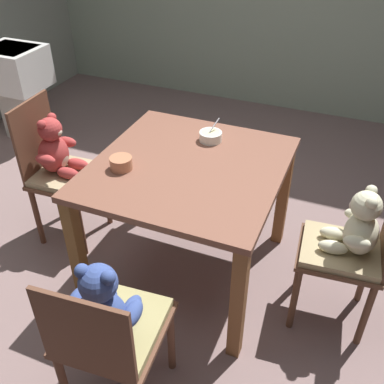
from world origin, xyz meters
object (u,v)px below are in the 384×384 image
at_px(teddy_chair_near_front, 107,320).
at_px(porridge_bowl_terracotta_near_left, 121,163).
at_px(dining_table, 188,183).
at_px(teddy_chair_near_right, 353,240).
at_px(porridge_bowl_white_far_center, 211,136).
at_px(teddy_chair_near_left, 58,161).
at_px(sink_basin, 17,80).

distance_m(teddy_chair_near_front, porridge_bowl_terracotta_near_left, 0.83).
xyz_separation_m(dining_table, teddy_chair_near_right, (0.87, -0.03, -0.09)).
height_order(teddy_chair_near_right, porridge_bowl_terracotta_near_left, teddy_chair_near_right).
relative_size(dining_table, teddy_chair_near_right, 1.22).
bearing_deg(teddy_chair_near_right, porridge_bowl_white_far_center, -25.02).
distance_m(dining_table, teddy_chair_near_left, 0.88).
distance_m(dining_table, teddy_chair_near_right, 0.88).
relative_size(teddy_chair_near_left, teddy_chair_near_front, 1.08).
relative_size(dining_table, teddy_chair_near_front, 1.18).
bearing_deg(teddy_chair_near_right, teddy_chair_near_front, 40.79).
xyz_separation_m(teddy_chair_near_front, porridge_bowl_terracotta_near_left, (-0.33, 0.73, 0.23)).
xyz_separation_m(teddy_chair_near_right, porridge_bowl_terracotta_near_left, (-1.18, -0.14, 0.24)).
xyz_separation_m(teddy_chair_near_right, teddy_chair_near_left, (-1.75, 0.05, 0.02)).
height_order(dining_table, teddy_chair_near_front, teddy_chair_near_front).
bearing_deg(teddy_chair_near_front, porridge_bowl_terracotta_near_left, 19.84).
relative_size(porridge_bowl_terracotta_near_left, porridge_bowl_white_far_center, 0.86).
distance_m(porridge_bowl_terracotta_near_left, porridge_bowl_white_far_center, 0.55).
xyz_separation_m(porridge_bowl_terracotta_near_left, sink_basin, (-1.75, 1.20, -0.26)).
distance_m(dining_table, teddy_chair_near_front, 0.90).
relative_size(dining_table, porridge_bowl_terracotta_near_left, 8.77).
xyz_separation_m(dining_table, teddy_chair_near_left, (-0.87, 0.02, -0.08)).
bearing_deg(teddy_chair_near_right, porridge_bowl_terracotta_near_left, 1.75).
height_order(dining_table, teddy_chair_near_left, teddy_chair_near_left).
xyz_separation_m(dining_table, teddy_chair_near_front, (0.03, -0.90, -0.08)).
bearing_deg(porridge_bowl_white_far_center, porridge_bowl_terracotta_near_left, -125.37).
bearing_deg(teddy_chair_near_front, sink_basin, 42.60).
height_order(teddy_chair_near_left, porridge_bowl_white_far_center, teddy_chair_near_left).
xyz_separation_m(teddy_chair_near_right, sink_basin, (-2.92, 1.07, -0.01)).
xyz_separation_m(teddy_chair_near_front, sink_basin, (-2.08, 1.93, -0.02)).
distance_m(dining_table, porridge_bowl_terracotta_near_left, 0.38).
bearing_deg(teddy_chair_near_front, porridge_bowl_white_far_center, -3.99).
bearing_deg(porridge_bowl_white_far_center, teddy_chair_near_left, -163.46).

